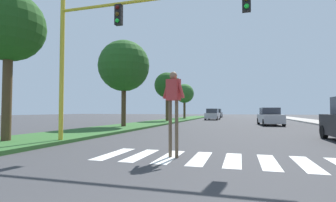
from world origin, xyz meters
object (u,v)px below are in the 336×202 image
at_px(sedan_far_horizon, 217,114).
at_px(pedestrian_performer, 173,100).
at_px(tree_near, 9,28).
at_px(sedan_distant, 213,115).
at_px(sedan_midblock, 270,117).
at_px(tree_distant, 184,94).
at_px(tree_mid, 124,66).
at_px(traffic_light_gantry, 118,34).
at_px(tree_far, 167,85).

bearing_deg(sedan_far_horizon, pedestrian_performer, -86.57).
bearing_deg(tree_near, sedan_distant, 80.54).
relative_size(sedan_midblock, sedan_far_horizon, 1.01).
bearing_deg(tree_near, pedestrian_performer, -6.99).
distance_m(tree_distant, sedan_midblock, 18.33).
bearing_deg(tree_near, tree_mid, 88.31).
xyz_separation_m(tree_distant, sedan_midblock, (11.35, -13.99, -3.37)).
height_order(tree_near, sedan_distant, tree_near).
height_order(tree_mid, traffic_light_gantry, tree_mid).
xyz_separation_m(tree_far, sedan_distant, (4.52, 9.08, -3.67)).
bearing_deg(sedan_midblock, pedestrian_performer, -103.87).
relative_size(tree_far, sedan_far_horizon, 1.31).
relative_size(traffic_light_gantry, sedan_far_horizon, 1.95).
distance_m(tree_distant, sedan_far_horizon, 13.07).
distance_m(tree_mid, sedan_distant, 21.31).
relative_size(tree_near, tree_mid, 0.90).
bearing_deg(sedan_far_horizon, tree_mid, -97.30).
xyz_separation_m(tree_near, sedan_midblock, (11.79, 17.54, -4.00)).
bearing_deg(tree_far, tree_distant, 90.54).
bearing_deg(tree_mid, sedan_midblock, 33.31).
xyz_separation_m(tree_mid, tree_far, (0.24, 11.29, -0.43)).
relative_size(tree_near, tree_far, 1.04).
relative_size(tree_mid, tree_distant, 1.22).
relative_size(tree_mid, traffic_light_gantry, 0.77).
relative_size(tree_far, traffic_light_gantry, 0.67).
bearing_deg(traffic_light_gantry, sedan_far_horizon, 89.93).
xyz_separation_m(traffic_light_gantry, pedestrian_performer, (2.71, -1.69, -2.69)).
distance_m(pedestrian_performer, sedan_far_horizon, 44.45).
height_order(pedestrian_performer, sedan_far_horizon, pedestrian_performer).
bearing_deg(pedestrian_performer, tree_distant, 101.85).
height_order(tree_near, tree_far, tree_near).
height_order(tree_mid, tree_far, tree_mid).
height_order(tree_far, sedan_midblock, tree_far).
bearing_deg(traffic_light_gantry, tree_mid, 114.77).
xyz_separation_m(tree_near, tree_mid, (0.29, 9.99, 0.12)).
bearing_deg(tree_mid, sedan_distant, 76.83).
distance_m(tree_mid, sedan_midblock, 14.36).
bearing_deg(tree_near, traffic_light_gantry, 10.09).
relative_size(tree_far, sedan_midblock, 1.30).
bearing_deg(tree_distant, traffic_light_gantry, -82.41).
relative_size(tree_near, sedan_midblock, 1.35).
bearing_deg(sedan_midblock, traffic_light_gantry, -113.45).
bearing_deg(sedan_midblock, sedan_distant, 117.72).
height_order(tree_distant, sedan_midblock, tree_distant).
bearing_deg(sedan_midblock, tree_mid, -146.69).
relative_size(tree_mid, tree_far, 1.15).
relative_size(tree_far, tree_distant, 1.06).
bearing_deg(sedan_distant, tree_mid, -103.17).
distance_m(tree_near, traffic_light_gantry, 4.62).
distance_m(tree_mid, traffic_light_gantry, 10.13).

